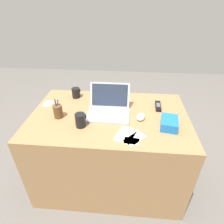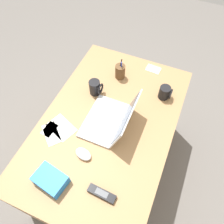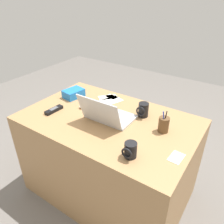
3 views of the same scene
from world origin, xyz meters
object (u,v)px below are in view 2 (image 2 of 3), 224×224
Objects in this scene: computer_mouse at (83,154)px; coffee_mug_tall at (95,88)px; laptop at (111,120)px; cordless_phone at (102,194)px; pen_holder at (120,71)px; snack_bag at (51,180)px; coffee_mug_white at (165,93)px.

computer_mouse is 0.46m from coffee_mug_tall.
cordless_phone is (0.41, 0.13, -0.03)m from laptop.
pen_holder is 0.85m from snack_bag.
laptop is 0.43m from cordless_phone.
pen_holder reaches higher than cordless_phone.
coffee_mug_tall is 0.64m from snack_bag.
cordless_phone is (0.60, 0.32, -0.04)m from coffee_mug_tall.
snack_bag is (0.84, -0.05, -0.02)m from pen_holder.
coffee_mug_tall reaches higher than snack_bag.
computer_mouse is 0.61× the size of snack_bag.
coffee_mug_white is 0.89× the size of coffee_mug_tall.
computer_mouse is 0.66× the size of cordless_phone.
laptop is 2.02× the size of snack_bag.
laptop is at bearing -178.39° from computer_mouse.
cordless_phone is at bearing 99.42° from snack_bag.
coffee_mug_tall reaches higher than computer_mouse.
computer_mouse reaches higher than cordless_phone.
coffee_mug_tall is (0.14, -0.44, 0.01)m from coffee_mug_white.
computer_mouse is (0.26, -0.06, -0.03)m from laptop.
coffee_mug_white is 0.35m from pen_holder.
computer_mouse is at bearing 156.50° from snack_bag.
cordless_phone is at bearing 64.58° from computer_mouse.
coffee_mug_white is at bearing 80.72° from pen_holder.
coffee_mug_tall is 0.63× the size of snack_bag.
pen_holder reaches higher than coffee_mug_white.
coffee_mug_tall is (-0.19, -0.19, 0.01)m from laptop.
coffee_mug_tall is 0.66× the size of pen_holder.
computer_mouse is 0.22m from snack_bag.
laptop is at bearing 162.22° from snack_bag.
pen_holder is (-0.80, -0.22, 0.04)m from cordless_phone.
cordless_phone is at bearing 27.90° from coffee_mug_tall.
laptop is 2.18× the size of cordless_phone.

